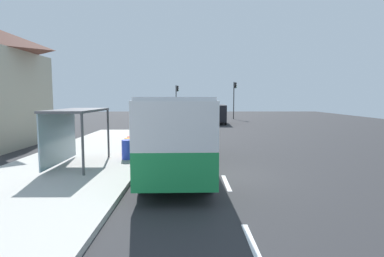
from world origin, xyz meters
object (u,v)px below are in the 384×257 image
recycling_bin_red (132,145)px  bus_shelter (70,122)px  traffic_light_near_side (234,95)px  recycling_bin_orange (130,147)px  sedan_near (212,113)px  sedan_far (216,116)px  traffic_light_far_side (177,97)px  white_van (217,113)px  recycling_bin_blue (127,149)px  bus (177,127)px

recycling_bin_red → bus_shelter: bearing=-128.8°
traffic_light_near_side → bus_shelter: 34.98m
recycling_bin_orange → bus_shelter: size_ratio=0.24×
sedan_near → sedan_far: 7.41m
recycling_bin_orange → traffic_light_far_side: bearing=88.0°
traffic_light_far_side → traffic_light_near_side: bearing=-5.3°
white_van → recycling_bin_red: size_ratio=5.54×
sedan_near → traffic_light_far_side: (-5.40, -0.77, 2.56)m
sedan_near → recycling_bin_blue: bearing=-101.1°
white_van → bus_shelter: bearing=-109.3°
bus → recycling_bin_red: bus is taller
sedan_far → traffic_light_far_side: size_ratio=0.88×
white_van → bus_shelter: size_ratio=1.32×
sedan_near → recycling_bin_orange: bearing=-101.3°
white_van → sedan_near: (0.10, 9.90, -0.55)m
traffic_light_near_side → traffic_light_far_side: traffic_light_near_side is taller
recycling_bin_blue → recycling_bin_orange: bearing=90.0°
white_van → traffic_light_far_side: 10.74m
sedan_far → traffic_light_far_side: (-5.40, 6.63, 2.56)m
bus → sedan_far: 27.06m
bus → traffic_light_far_side: bearing=92.4°
white_van → recycling_bin_blue: white_van is taller
recycling_bin_orange → traffic_light_near_side: traffic_light_near_side is taller
bus → traffic_light_far_side: traffic_light_far_side is taller
bus → traffic_light_near_side: size_ratio=2.01×
sedan_near → sedan_far: bearing=-90.0°
sedan_near → bus_shelter: bus_shelter is taller
recycling_bin_red → bus_shelter: size_ratio=0.24×
recycling_bin_red → traffic_light_near_side: size_ratio=0.17×
bus → traffic_light_far_side: size_ratio=2.20×
bus → bus_shelter: (-4.70, -0.29, 0.25)m
traffic_light_near_side → sedan_far: bearing=-118.7°
bus → recycling_bin_orange: bus is taller
sedan_near → traffic_light_far_side: traffic_light_far_side is taller
white_van → recycling_bin_red: (-6.40, -21.78, -0.69)m
recycling_bin_blue → recycling_bin_orange: (0.00, 0.70, 0.00)m
sedan_far → traffic_light_far_side: traffic_light_far_side is taller
white_van → recycling_bin_red: bearing=-106.4°
bus → recycling_bin_red: size_ratio=11.66×
sedan_far → traffic_light_far_side: bearing=129.2°
recycling_bin_orange → bus_shelter: bus_shelter is taller
white_van → traffic_light_far_side: size_ratio=1.04×
bus → recycling_bin_orange: size_ratio=11.66×
sedan_far → bus_shelter: bearing=-107.9°
white_van → bus_shelter: (-8.61, -24.53, 0.75)m
recycling_bin_blue → traffic_light_far_side: bearing=88.1°
bus_shelter → traffic_light_far_side: bearing=84.4°
recycling_bin_red → recycling_bin_blue: bearing=-90.0°
recycling_bin_orange → recycling_bin_red: same height
recycling_bin_red → traffic_light_near_side: 31.77m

